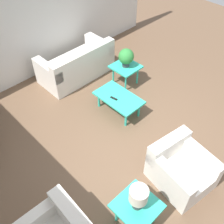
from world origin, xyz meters
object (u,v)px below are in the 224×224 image
(side_table_plant, at_px, (126,68))
(table_lamp, at_px, (138,197))
(armchair, at_px, (180,169))
(coffee_table, at_px, (119,99))
(sofa, at_px, (77,66))
(side_table_lamp, at_px, (137,207))
(potted_plant, at_px, (126,57))

(side_table_plant, relative_size, table_lamp, 1.43)
(armchair, bearing_deg, coffee_table, 84.98)
(coffee_table, bearing_deg, sofa, -6.12)
(sofa, distance_m, table_lamp, 3.82)
(armchair, relative_size, side_table_plant, 1.75)
(side_table_lamp, xyz_separation_m, potted_plant, (2.41, -2.31, 0.31))
(table_lamp, bearing_deg, side_table_plant, -43.79)
(sofa, height_order, armchair, sofa)
(potted_plant, bearing_deg, armchair, 152.56)
(side_table_lamp, height_order, potted_plant, potted_plant)
(coffee_table, bearing_deg, potted_plant, -54.86)
(side_table_plant, xyz_separation_m, table_lamp, (-2.41, 2.31, 0.32))
(coffee_table, distance_m, side_table_lamp, 2.38)
(armchair, height_order, side_table_lamp, armchair)
(side_table_lamp, bearing_deg, sofa, -26.16)
(coffee_table, distance_m, side_table_plant, 0.98)
(sofa, distance_m, armchair, 3.48)
(armchair, height_order, side_table_plant, armchair)
(sofa, bearing_deg, side_table_plant, 122.06)
(potted_plant, bearing_deg, side_table_plant, 0.00)
(sofa, height_order, coffee_table, sofa)
(coffee_table, relative_size, side_table_plant, 1.69)
(armchair, bearing_deg, side_table_plant, 71.39)
(side_table_plant, xyz_separation_m, potted_plant, (0.00, 0.00, 0.31))
(side_table_lamp, distance_m, potted_plant, 3.35)
(potted_plant, relative_size, table_lamp, 1.05)
(side_table_plant, bearing_deg, table_lamp, 136.21)
(armchair, height_order, coffee_table, armchair)
(sofa, height_order, side_table_lamp, sofa)
(armchair, bearing_deg, table_lamp, -172.03)
(potted_plant, height_order, table_lamp, potted_plant)
(armchair, bearing_deg, sofa, 88.47)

